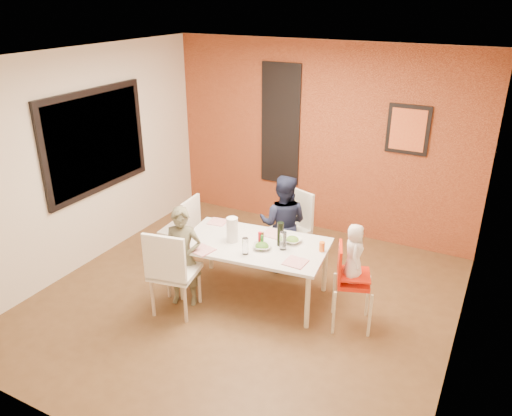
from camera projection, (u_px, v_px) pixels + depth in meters
The scene contains 35 objects.
ground at pixel (244, 300), 5.76m from camera, with size 4.50×4.50×0.00m, color brown.
ceiling at pixel (241, 58), 4.68m from camera, with size 4.50×4.50×0.02m, color silver.
wall_back at pixel (320, 140), 7.04m from camera, with size 4.50×0.02×2.70m, color beige.
wall_front at pixel (82, 301), 3.39m from camera, with size 4.50×0.02×2.70m, color beige.
wall_left at pixel (84, 161), 6.17m from camera, with size 0.02×4.50×2.70m, color beige.
wall_right at pixel (473, 237), 4.26m from camera, with size 0.02×4.50×2.70m, color beige.
brick_accent_wall at pixel (319, 140), 7.03m from camera, with size 4.50×0.02×2.70m, color maroon.
picture_window_frame at pixel (96, 141), 6.24m from camera, with size 0.05×1.70×1.30m, color black.
picture_window_pane at pixel (96, 142), 6.24m from camera, with size 0.02×1.55×1.15m, color black.
glassblock_strip at pixel (281, 125), 7.21m from camera, with size 0.55×0.03×1.70m, color silver.
glassblock_surround at pixel (281, 125), 7.21m from camera, with size 0.60×0.03×1.76m, color black.
art_print_frame at pixel (408, 130), 6.38m from camera, with size 0.54×0.03×0.64m, color black.
art_print_canvas at pixel (408, 130), 6.37m from camera, with size 0.44×0.01×0.54m, color orange.
dining_table at pixel (254, 248), 5.62m from camera, with size 1.72×1.09×0.68m.
chair_near at pixel (171, 269), 5.30m from camera, with size 0.55×0.55×1.02m.
chair_far at pixel (293, 224), 6.39m from camera, with size 0.58×0.58×0.97m.
chair_left at pixel (184, 226), 6.42m from camera, with size 0.44×0.44×0.90m.
high_chair at pixel (349, 279), 5.14m from camera, with size 0.49×0.49×0.93m.
child_near at pixel (183, 257), 5.51m from camera, with size 0.43×0.28×1.17m, color brown.
child_far at pixel (283, 224), 6.17m from camera, with size 0.62×0.48×1.27m, color #161B32.
toddler at pixel (354, 253), 5.02m from camera, with size 0.30×0.20×0.62m, color silver.
plate_near_left at pixel (202, 250), 5.44m from camera, with size 0.22×0.22×0.01m, color silver.
plate_far_mid at pixel (273, 233), 5.81m from camera, with size 0.22×0.22×0.01m, color white.
plate_near_right at pixel (295, 262), 5.20m from camera, with size 0.22×0.22×0.01m, color white.
plate_far_left at pixel (218, 222), 6.11m from camera, with size 0.21×0.21×0.01m, color white.
salad_bowl_a at pixel (262, 247), 5.48m from camera, with size 0.20×0.20×0.05m, color silver.
salad_bowl_b at pixel (292, 240), 5.61m from camera, with size 0.20×0.20×0.05m, color white.
wine_bottle at pixel (280, 234), 5.51m from camera, with size 0.07×0.07×0.28m, color black.
wine_glass_a at pixel (245, 246), 5.34m from camera, with size 0.07×0.07×0.19m, color white.
wine_glass_b at pixel (283, 241), 5.43m from camera, with size 0.07×0.07×0.21m, color white.
paper_towel_roll at pixel (232, 230), 5.59m from camera, with size 0.13×0.13×0.29m, color white.
condiment_red at pixel (260, 238), 5.54m from camera, with size 0.04×0.04×0.15m, color red.
condiment_green at pixel (262, 241), 5.52m from camera, with size 0.03×0.03×0.13m, color #2C7326.
condiment_brown at pixel (263, 238), 5.59m from camera, with size 0.03×0.03×0.13m, color brown.
sippy_cup at pixel (322, 247), 5.41m from camera, with size 0.06×0.06×0.11m, color orange.
Camera 1 is at (2.37, -4.23, 3.29)m, focal length 35.00 mm.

